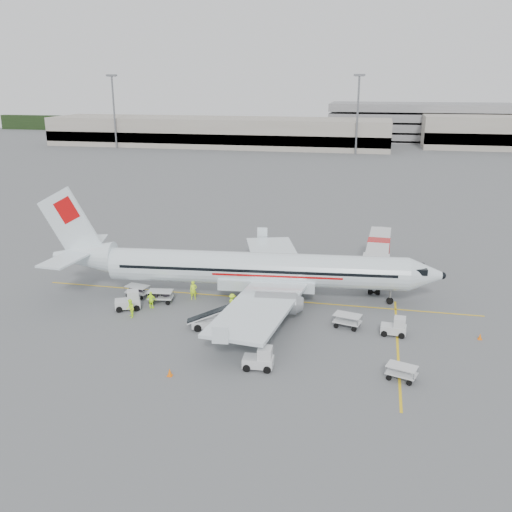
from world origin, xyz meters
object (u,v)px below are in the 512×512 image
object	(u,v)px
jet_bridge	(378,258)
belt_loader	(213,313)
aircraft	(257,247)
tug_mid	(258,358)
tug_fore	(394,326)
tug_aft	(127,300)

from	to	relation	value
jet_bridge	belt_loader	size ratio (longest dim) A/B	3.19
aircraft	tug_mid	bearing A→B (deg)	-83.05
aircraft	tug_fore	bearing A→B (deg)	-29.39
jet_bridge	tug_fore	bearing A→B (deg)	-82.01
aircraft	jet_bridge	bearing A→B (deg)	33.54
tug_aft	belt_loader	bearing A→B (deg)	-38.76
belt_loader	tug_fore	bearing A→B (deg)	-8.95
tug_aft	jet_bridge	bearing A→B (deg)	8.29
jet_bridge	aircraft	bearing A→B (deg)	-138.84
tug_fore	tug_mid	size ratio (longest dim) A/B	0.93
tug_fore	belt_loader	bearing A→B (deg)	-169.37
tug_fore	tug_aft	world-z (taller)	tug_aft
aircraft	tug_aft	bearing A→B (deg)	-160.47
jet_bridge	tug_aft	world-z (taller)	jet_bridge
belt_loader	tug_mid	xyz separation A→B (m)	(5.36, -6.42, -0.47)
tug_fore	tug_aft	xyz separation A→B (m)	(-24.57, 0.58, 0.09)
tug_fore	aircraft	bearing A→B (deg)	159.93
jet_bridge	tug_aft	size ratio (longest dim) A/B	6.78
jet_bridge	tug_mid	bearing A→B (deg)	-107.76
jet_bridge	tug_fore	xyz separation A→B (m)	(1.52, -15.24, -1.28)
tug_mid	aircraft	bearing A→B (deg)	99.47
belt_loader	tug_aft	bearing A→B (deg)	149.83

